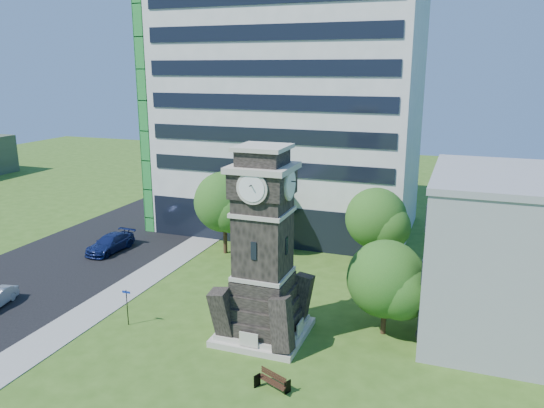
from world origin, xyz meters
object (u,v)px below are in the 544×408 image
at_px(car_street_north, 110,243).
at_px(street_sign, 127,303).
at_px(car_east_lot, 456,341).
at_px(park_bench, 273,381).
at_px(clock_tower, 263,257).

xyz_separation_m(car_street_north, street_sign, (10.17, -11.81, 0.78)).
distance_m(car_east_lot, park_bench, 11.77).
distance_m(car_street_north, car_east_lot, 31.71).
bearing_deg(street_sign, clock_tower, 11.19).
bearing_deg(park_bench, street_sign, -172.97).
height_order(clock_tower, car_east_lot, clock_tower).
bearing_deg(car_east_lot, park_bench, 152.64).
height_order(clock_tower, car_street_north, clock_tower).
xyz_separation_m(clock_tower, park_bench, (2.60, -5.38, -4.78)).
relative_size(car_east_lot, street_sign, 1.84).
bearing_deg(car_east_lot, clock_tower, 123.32).
xyz_separation_m(clock_tower, car_street_north, (-19.12, 9.97, -4.50)).
relative_size(car_street_north, park_bench, 2.95).
bearing_deg(street_sign, car_east_lot, 10.66).
relative_size(clock_tower, street_sign, 4.90).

